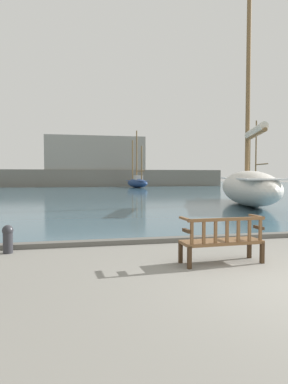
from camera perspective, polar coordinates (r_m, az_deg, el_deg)
harbor_water at (r=48.73m, az=-8.37°, el=0.75°), size 100.00×80.00×0.08m
quay_edge_kerb at (r=9.30m, az=10.39°, el=-7.56°), size 40.00×0.30×0.12m
park_bench at (r=6.89m, az=12.91°, el=-7.74°), size 1.62×0.59×0.92m
sailboat_nearest_port at (r=20.01m, az=16.90°, el=1.02°), size 5.75×12.18×11.72m
sailboat_far_starboard at (r=46.59m, az=-1.15°, el=1.69°), size 2.67×7.62×7.74m
sailboat_far_port at (r=47.83m, az=18.17°, el=1.69°), size 3.04×9.30×8.92m
mooring_bollard at (r=8.19m, az=-21.75°, el=-7.04°), size 0.24×0.24×0.63m
far_breakwater at (r=51.68m, az=-8.41°, el=3.81°), size 40.29×2.40×7.60m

